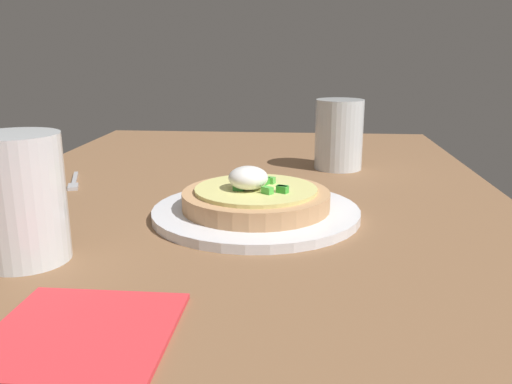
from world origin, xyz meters
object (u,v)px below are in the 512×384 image
Objects in this scene: pizza at (255,197)px; cup_near at (339,138)px; fork at (74,182)px; plate at (256,212)px; cup_far at (21,202)px; napkin at (82,333)px.

cup_near is at bearing -22.60° from pizza.
fork is (-14.04, 39.94, -4.89)cm from cup_near.
fork is (13.56, 28.48, -0.29)cm from plate.
cup_far is at bearing 126.39° from plate.
pizza is 30.11cm from napkin.
napkin is (-41.94, -18.49, -0.05)cm from fork.
plate is 1.95cm from pizza.
napkin is (-28.38, 9.99, -0.34)cm from plate.
plate is 30.09cm from napkin.
pizza is 31.59cm from fork.
napkin is at bearing -140.45° from cup_far.
fork is (13.61, 28.42, -2.24)cm from pizza.
plate is 30.24cm from cup_near.
plate reaches higher than fork.
cup_far reaches higher than fork.
plate reaches higher than napkin.
pizza is at bearing 133.61° from plate.
fork is 45.84cm from napkin.
plate is 2.47× the size of fork.
cup_near reaches higher than napkin.
cup_near is (27.60, -11.46, 4.60)cm from plate.
cup_far is 0.95× the size of napkin.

